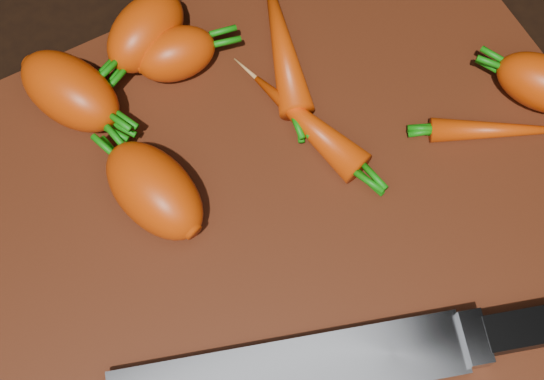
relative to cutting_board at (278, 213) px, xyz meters
name	(u,v)px	position (x,y,z in m)	size (l,w,h in m)	color
ground	(278,218)	(0.00, 0.00, -0.01)	(2.00, 2.00, 0.01)	black
cutting_board	(278,213)	(0.00, 0.00, 0.00)	(0.50, 0.40, 0.01)	#4F200E
carrot_0	(70,91)	(-0.10, 0.15, 0.03)	(0.09, 0.05, 0.05)	#BF3400
carrot_1	(154,190)	(-0.07, 0.05, 0.03)	(0.09, 0.05, 0.05)	#BF3400
carrot_2	(146,32)	(-0.02, 0.17, 0.03)	(0.08, 0.05, 0.05)	#BF3400
carrot_3	(176,54)	(-0.01, 0.14, 0.03)	(0.06, 0.04, 0.04)	#BF3400
carrot_4	(542,83)	(0.22, -0.01, 0.03)	(0.07, 0.04, 0.04)	#BF3400
carrot_5	(281,40)	(0.07, 0.12, 0.02)	(0.13, 0.03, 0.03)	#BF3400
carrot_6	(502,130)	(0.18, -0.03, 0.02)	(0.11, 0.02, 0.02)	#BF3400
carrot_7	(306,123)	(0.05, 0.05, 0.02)	(0.11, 0.03, 0.03)	#BF3400
knife	(324,366)	(-0.03, -0.11, 0.02)	(0.38, 0.15, 0.02)	gray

